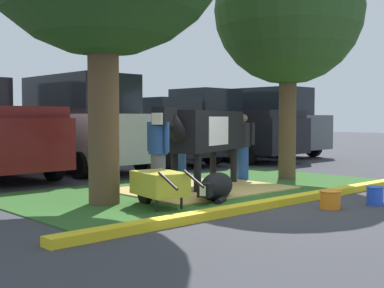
% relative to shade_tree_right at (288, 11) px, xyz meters
% --- Properties ---
extents(ground_plane, '(80.00, 80.00, 0.00)m').
position_rel_shade_tree_right_xyz_m(ground_plane, '(-3.07, -1.57, -3.86)').
color(ground_plane, '#38383D').
extents(grass_island, '(7.94, 4.08, 0.02)m').
position_rel_shade_tree_right_xyz_m(grass_island, '(-2.52, 0.10, -3.85)').
color(grass_island, '#2D5B23').
rests_on(grass_island, ground).
extents(curb_yellow, '(9.14, 0.24, 0.12)m').
position_rel_shade_tree_right_xyz_m(curb_yellow, '(-2.52, -2.09, -3.80)').
color(curb_yellow, yellow).
rests_on(curb_yellow, ground).
extents(hay_bedding, '(3.23, 2.43, 0.04)m').
position_rel_shade_tree_right_xyz_m(hay_bedding, '(-2.69, 0.03, -3.84)').
color(hay_bedding, tan).
rests_on(hay_bedding, ground).
extents(shade_tree_right, '(3.39, 3.39, 5.58)m').
position_rel_shade_tree_right_xyz_m(shade_tree_right, '(0.00, 0.00, 0.00)').
color(shade_tree_right, brown).
rests_on(shade_tree_right, ground).
extents(cow_holstein, '(3.03, 1.47, 1.61)m').
position_rel_shade_tree_right_xyz_m(cow_holstein, '(-2.50, 0.19, -2.71)').
color(cow_holstein, black).
rests_on(cow_holstein, ground).
extents(calf_lying, '(1.30, 0.93, 0.48)m').
position_rel_shade_tree_right_xyz_m(calf_lying, '(-3.40, -1.05, -3.62)').
color(calf_lying, black).
rests_on(calf_lying, ground).
extents(person_handler, '(0.34, 0.53, 1.55)m').
position_rel_shade_tree_right_xyz_m(person_handler, '(-4.03, -0.26, -3.03)').
color(person_handler, slate).
rests_on(person_handler, ground).
extents(person_visitor_near, '(0.44, 0.36, 1.58)m').
position_rel_shade_tree_right_xyz_m(person_visitor_near, '(-1.83, 1.65, -3.02)').
color(person_visitor_near, '#23478C').
rests_on(person_visitor_near, ground).
extents(person_visitor_far, '(0.36, 0.44, 1.51)m').
position_rel_shade_tree_right_xyz_m(person_visitor_far, '(-0.90, 0.57, -3.05)').
color(person_visitor_far, '#23478C').
rests_on(person_visitor_far, ground).
extents(wheelbarrow, '(0.77, 1.62, 0.63)m').
position_rel_shade_tree_right_xyz_m(wheelbarrow, '(-4.61, -0.98, -3.47)').
color(wheelbarrow, gold).
rests_on(wheelbarrow, ground).
extents(bucket_orange, '(0.34, 0.34, 0.29)m').
position_rel_shade_tree_right_xyz_m(bucket_orange, '(-2.65, -2.82, -3.71)').
color(bucket_orange, orange).
rests_on(bucket_orange, ground).
extents(bucket_blue, '(0.29, 0.29, 0.31)m').
position_rel_shade_tree_right_xyz_m(bucket_blue, '(-1.83, -3.13, -3.70)').
color(bucket_blue, blue).
rests_on(bucket_blue, ground).
extents(suv_black, '(2.23, 4.65, 2.52)m').
position_rel_shade_tree_right_xyz_m(suv_black, '(-2.58, 4.83, -2.59)').
color(suv_black, silver).
rests_on(suv_black, ground).
extents(sedan_silver, '(2.12, 4.45, 2.02)m').
position_rel_shade_tree_right_xyz_m(sedan_silver, '(0.31, 5.09, -2.88)').
color(sedan_silver, black).
rests_on(sedan_silver, ground).
extents(pickup_truck_black, '(2.34, 5.46, 2.42)m').
position_rel_shade_tree_right_xyz_m(pickup_truck_black, '(2.91, 4.84, -2.75)').
color(pickup_truck_black, black).
rests_on(pickup_truck_black, ground).
extents(suv_dark_grey, '(2.23, 4.65, 2.52)m').
position_rel_shade_tree_right_xyz_m(suv_dark_grey, '(5.40, 5.07, -2.59)').
color(suv_dark_grey, '#4C5156').
rests_on(suv_dark_grey, ground).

